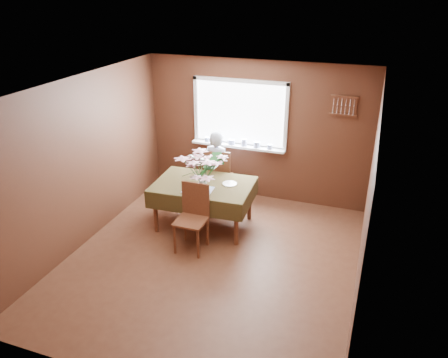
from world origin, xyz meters
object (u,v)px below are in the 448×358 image
(dining_table, at_px, (203,189))
(chair_far, at_px, (218,176))
(flower_bouquet, at_px, (203,168))
(chair_near, at_px, (193,214))
(seated_woman, at_px, (217,170))

(dining_table, relative_size, chair_far, 1.50)
(chair_far, bearing_deg, flower_bouquet, 84.41)
(dining_table, xyz_separation_m, chair_near, (0.09, -0.64, -0.12))
(seated_woman, bearing_deg, flower_bouquet, 105.89)
(chair_far, relative_size, chair_near, 1.06)
(chair_far, xyz_separation_m, seated_woman, (-0.01, -0.03, 0.13))
(flower_bouquet, bearing_deg, chair_far, 95.91)
(dining_table, height_order, chair_far, chair_far)
(dining_table, bearing_deg, chair_near, -84.58)
(chair_far, height_order, flower_bouquet, flower_bouquet)
(seated_woman, distance_m, flower_bouquet, 0.98)
(dining_table, xyz_separation_m, chair_far, (-0.03, 0.74, -0.09))
(dining_table, distance_m, seated_woman, 0.71)
(chair_near, relative_size, flower_bouquet, 1.62)
(chair_near, xyz_separation_m, seated_woman, (-0.13, 1.35, 0.16))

